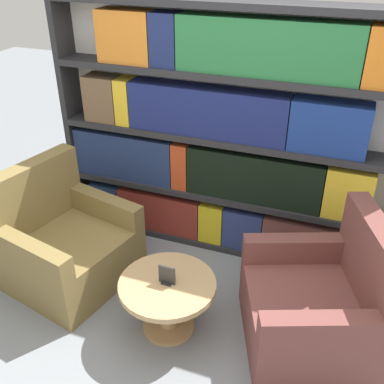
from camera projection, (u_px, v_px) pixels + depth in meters
ground_plane at (167, 348)px, 3.02m from camera, size 14.00×14.00×0.00m
bookshelf at (224, 139)px, 3.55m from camera, size 2.84×0.30×2.02m
armchair_left at (65, 245)px, 3.50m from camera, size 0.99×1.02×0.92m
armchair_right at (318, 307)px, 2.92m from camera, size 1.07×1.10×0.92m
coffee_table at (168, 296)px, 3.03m from camera, size 0.65×0.65×0.41m
table_sign at (167, 276)px, 2.94m from camera, size 0.12×0.06×0.13m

